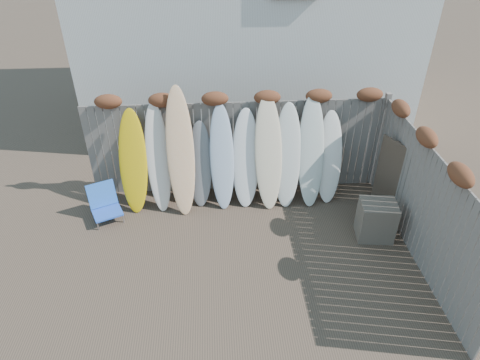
{
  "coord_description": "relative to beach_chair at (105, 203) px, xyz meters",
  "views": [
    {
      "loc": [
        -0.43,
        -5.24,
        5.36
      ],
      "look_at": [
        0.0,
        1.2,
        1.0
      ],
      "focal_mm": 32.0,
      "sensor_mm": 36.0,
      "label": 1
    }
  ],
  "objects": [
    {
      "name": "surfboard_2",
      "position": [
        1.53,
        0.33,
        0.89
      ],
      "size": [
        0.58,
        0.88,
        2.44
      ],
      "primitive_type": "ellipsoid",
      "rotation": [
        -0.31,
        0.0,
        0.06
      ],
      "color": "#EDA56C",
      "rests_on": "ground"
    },
    {
      "name": "surfboard_1",
      "position": [
        1.07,
        0.42,
        0.72
      ],
      "size": [
        0.52,
        0.78,
        2.1
      ],
      "primitive_type": "ellipsoid",
      "rotation": [
        -0.31,
        0.0,
        0.09
      ],
      "color": "silver",
      "rests_on": "ground"
    },
    {
      "name": "ground",
      "position": [
        2.62,
        -1.56,
        -0.33
      ],
      "size": [
        80.0,
        80.0,
        0.0
      ],
      "primitive_type": "plane",
      "color": "#493A2D"
    },
    {
      "name": "surfboard_5",
      "position": [
        2.79,
        0.42,
        0.64
      ],
      "size": [
        0.58,
        0.72,
        1.94
      ],
      "primitive_type": "ellipsoid",
      "rotation": [
        -0.31,
        0.0,
        -0.07
      ],
      "color": "white",
      "rests_on": "ground"
    },
    {
      "name": "surfboard_8",
      "position": [
        4.08,
        0.4,
        0.77
      ],
      "size": [
        0.53,
        0.78,
        2.19
      ],
      "primitive_type": "ellipsoid",
      "rotation": [
        -0.31,
        0.0,
        -0.02
      ],
      "color": "silver",
      "rests_on": "ground"
    },
    {
      "name": "lattice_panel",
      "position": [
        5.59,
        -0.3,
        0.45
      ],
      "size": [
        0.43,
        0.98,
        1.56
      ],
      "primitive_type": "cube",
      "rotation": [
        0.0,
        0.0,
        0.38
      ],
      "color": "#3F3226",
      "rests_on": "ground"
    },
    {
      "name": "back_fence",
      "position": [
        2.68,
        0.84,
        0.86
      ],
      "size": [
        6.05,
        0.28,
        2.24
      ],
      "color": "slate",
      "rests_on": "ground"
    },
    {
      "name": "surfboard_7",
      "position": [
        3.61,
        0.39,
        0.69
      ],
      "size": [
        0.6,
        0.77,
        2.04
      ],
      "primitive_type": "ellipsoid",
      "rotation": [
        -0.31,
        0.0,
        -0.09
      ],
      "color": "white",
      "rests_on": "ground"
    },
    {
      "name": "surfboard_0",
      "position": [
        0.59,
        0.39,
        0.68
      ],
      "size": [
        0.58,
        0.74,
        2.01
      ],
      "primitive_type": "ellipsoid",
      "rotation": [
        -0.31,
        0.0,
        -0.06
      ],
      "color": "#E6B80C",
      "rests_on": "ground"
    },
    {
      "name": "surfboard_9",
      "position": [
        4.48,
        0.44,
        0.59
      ],
      "size": [
        0.54,
        0.68,
        1.84
      ],
      "primitive_type": "ellipsoid",
      "rotation": [
        -0.31,
        0.0,
        -0.05
      ],
      "color": "white",
      "rests_on": "ground"
    },
    {
      "name": "surfboard_4",
      "position": [
        2.32,
        0.4,
        0.7
      ],
      "size": [
        0.5,
        0.74,
        2.05
      ],
      "primitive_type": "ellipsoid",
      "rotation": [
        -0.31,
        0.0,
        0.04
      ],
      "color": "#A1B5CD",
      "rests_on": "ground"
    },
    {
      "name": "right_fence",
      "position": [
        5.62,
        -1.31,
        0.81
      ],
      "size": [
        0.28,
        4.4,
        2.24
      ],
      "color": "slate",
      "rests_on": "ground"
    },
    {
      "name": "wooden_crate",
      "position": [
        5.09,
        -0.9,
        0.04
      ],
      "size": [
        0.7,
        0.61,
        0.74
      ],
      "primitive_type": "cube",
      "rotation": [
        0.0,
        0.0,
        -0.12
      ],
      "color": "brown",
      "rests_on": "ground"
    },
    {
      "name": "surfboard_6",
      "position": [
        3.23,
        0.37,
        0.78
      ],
      "size": [
        0.59,
        0.82,
        2.22
      ],
      "primitive_type": "ellipsoid",
      "rotation": [
        -0.31,
        0.0,
        0.07
      ],
      "color": "beige",
      "rests_on": "ground"
    },
    {
      "name": "beach_chair",
      "position": [
        0.0,
        0.0,
        0.0
      ],
      "size": [
        0.72,
        0.74,
        0.71
      ],
      "color": "blue",
      "rests_on": "ground"
    },
    {
      "name": "surfboard_3",
      "position": [
        1.88,
        0.46,
        0.52
      ],
      "size": [
        0.53,
        0.65,
        1.7
      ],
      "primitive_type": "ellipsoid",
      "rotation": [
        -0.31,
        0.0,
        -0.09
      ],
      "color": "slate",
      "rests_on": "ground"
    }
  ]
}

